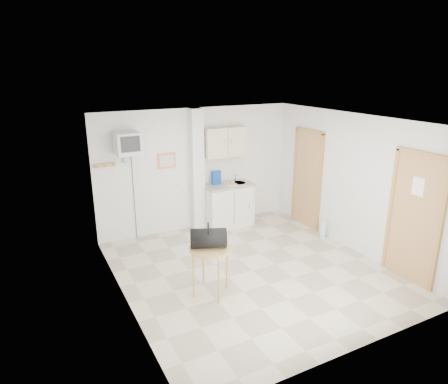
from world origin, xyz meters
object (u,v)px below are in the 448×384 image
crt_television (128,144)px  round_table (211,254)px  duffel_bag (208,238)px  water_bottle (323,229)px

crt_television → round_table: size_ratio=2.87×
duffel_bag → water_bottle: bearing=38.5°
crt_television → round_table: crt_television is taller
round_table → water_bottle: bearing=16.2°
round_table → crt_television: bearing=103.1°
round_table → duffel_bag: (-0.02, 0.02, 0.25)m
crt_television → water_bottle: bearing=-23.3°
water_bottle → duffel_bag: bearing=-164.3°
duffel_bag → water_bottle: size_ratio=1.67×
crt_television → water_bottle: 4.13m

